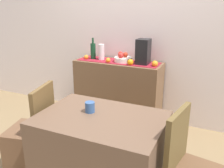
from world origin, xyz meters
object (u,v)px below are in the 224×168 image
object	(u,v)px
ceramic_vase	(101,52)
dining_table	(101,155)
coffee_cup	(90,107)
coffee_maker	(143,52)
fruit_bowl	(123,59)
chair_near_window	(32,145)
sideboard_console	(118,92)
wine_bottle	(93,51)

from	to	relation	value
ceramic_vase	dining_table	world-z (taller)	ceramic_vase
ceramic_vase	coffee_cup	size ratio (longest dim) A/B	2.43
coffee_maker	coffee_cup	world-z (taller)	coffee_maker
fruit_bowl	dining_table	world-z (taller)	fruit_bowl
ceramic_vase	chair_near_window	size ratio (longest dim) A/B	0.24
fruit_bowl	chair_near_window	size ratio (longest dim) A/B	0.26
fruit_bowl	coffee_cup	world-z (taller)	fruit_bowl
fruit_bowl	sideboard_console	bearing A→B (deg)	180.00
sideboard_console	fruit_bowl	size ratio (longest dim) A/B	5.00
dining_table	coffee_cup	distance (m)	0.44
sideboard_console	coffee_maker	xyz separation A→B (m)	(0.35, 0.00, 0.60)
sideboard_console	fruit_bowl	bearing A→B (deg)	0.00
fruit_bowl	coffee_cup	distance (m)	1.35
fruit_bowl	chair_near_window	world-z (taller)	fruit_bowl
coffee_maker	ceramic_vase	world-z (taller)	coffee_maker
ceramic_vase	dining_table	bearing A→B (deg)	-63.56
fruit_bowl	chair_near_window	bearing A→B (deg)	-107.27
fruit_bowl	coffee_cup	bearing A→B (deg)	-80.05
dining_table	coffee_maker	bearing A→B (deg)	93.50
wine_bottle	coffee_maker	size ratio (longest dim) A/B	0.91
sideboard_console	wine_bottle	world-z (taller)	wine_bottle
chair_near_window	wine_bottle	bearing A→B (deg)	91.23
fruit_bowl	wine_bottle	world-z (taller)	wine_bottle
wine_bottle	chair_near_window	bearing A→B (deg)	-88.77
sideboard_console	ceramic_vase	size ratio (longest dim) A/B	5.43
coffee_cup	ceramic_vase	bearing A→B (deg)	112.85
ceramic_vase	coffee_cup	world-z (taller)	ceramic_vase
coffee_maker	sideboard_console	bearing A→B (deg)	180.00
sideboard_console	ceramic_vase	distance (m)	0.60
sideboard_console	dining_table	size ratio (longest dim) A/B	1.15
ceramic_vase	chair_near_window	distance (m)	1.55
wine_bottle	coffee_cup	xyz separation A→B (m)	(0.69, -1.32, -0.20)
dining_table	fruit_bowl	bearing A→B (deg)	104.56
sideboard_console	ceramic_vase	bearing A→B (deg)	180.00
coffee_maker	ceramic_vase	distance (m)	0.60
dining_table	chair_near_window	bearing A→B (deg)	179.74
dining_table	coffee_cup	world-z (taller)	coffee_cup
sideboard_console	coffee_maker	bearing A→B (deg)	0.00
wine_bottle	ceramic_vase	size ratio (longest dim) A/B	1.36
ceramic_vase	fruit_bowl	bearing A→B (deg)	0.00
sideboard_console	dining_table	xyz separation A→B (m)	(0.43, -1.37, -0.06)
coffee_maker	dining_table	world-z (taller)	coffee_maker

